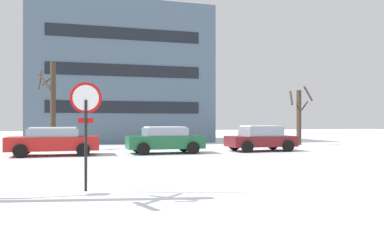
% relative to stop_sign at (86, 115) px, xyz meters
% --- Properties ---
extents(ground_plane, '(120.00, 120.00, 0.00)m').
position_rel_stop_sign_xyz_m(ground_plane, '(1.60, 2.34, -1.86)').
color(ground_plane, white).
extents(road_surface, '(80.00, 8.23, 0.00)m').
position_rel_stop_sign_xyz_m(road_surface, '(1.60, 5.46, -1.86)').
color(road_surface, silver).
rests_on(road_surface, ground).
extents(stop_sign, '(0.75, 0.12, 2.65)m').
position_rel_stop_sign_xyz_m(stop_sign, '(0.00, 0.00, 0.00)').
color(stop_sign, black).
rests_on(stop_sign, ground).
extents(parked_car_red, '(4.32, 2.13, 1.40)m').
position_rel_stop_sign_xyz_m(parked_car_red, '(-1.34, 10.76, -1.13)').
color(parked_car_red, red).
rests_on(parked_car_red, ground).
extents(parked_car_green, '(3.98, 2.07, 1.42)m').
position_rel_stop_sign_xyz_m(parked_car_green, '(4.23, 10.53, -1.13)').
color(parked_car_green, '#1E6038').
rests_on(parked_car_green, ground).
extents(parked_car_maroon, '(3.81, 2.04, 1.45)m').
position_rel_stop_sign_xyz_m(parked_car_maroon, '(9.80, 10.57, -1.12)').
color(parked_car_maroon, maroon).
rests_on(parked_car_maroon, ground).
extents(tree_far_mid, '(1.07, 1.62, 5.27)m').
position_rel_stop_sign_xyz_m(tree_far_mid, '(-1.65, 15.20, 0.90)').
color(tree_far_mid, '#423326').
rests_on(tree_far_mid, ground).
extents(tree_far_left, '(1.82, 1.82, 4.14)m').
position_rel_stop_sign_xyz_m(tree_far_left, '(14.98, 15.07, 0.29)').
color(tree_far_left, '#423326').
rests_on(tree_far_left, ground).
extents(building_far_left, '(14.22, 9.31, 11.06)m').
position_rel_stop_sign_xyz_m(building_far_left, '(3.26, 24.45, 3.67)').
color(building_far_left, slate).
rests_on(building_far_left, ground).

